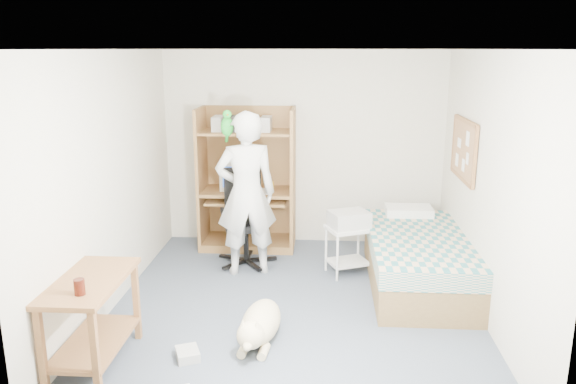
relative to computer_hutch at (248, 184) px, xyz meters
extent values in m
plane|color=#474F61|center=(0.70, -1.74, -0.82)|extent=(4.00, 4.00, 0.00)
cube|color=beige|center=(0.70, 0.26, 0.43)|extent=(3.60, 0.02, 2.50)
cube|color=beige|center=(2.50, -1.74, 0.43)|extent=(0.02, 4.00, 2.50)
cube|color=beige|center=(-1.10, -1.74, 0.43)|extent=(0.02, 4.00, 2.50)
cube|color=white|center=(0.70, -1.74, 1.68)|extent=(3.60, 4.00, 0.02)
cube|color=olive|center=(-0.58, -0.04, 0.08)|extent=(0.04, 0.60, 1.80)
cube|color=olive|center=(0.58, -0.04, 0.08)|extent=(0.04, 0.60, 1.80)
cube|color=olive|center=(0.00, 0.25, 0.08)|extent=(1.20, 0.02, 1.80)
cube|color=olive|center=(0.00, -0.04, -0.08)|extent=(1.12, 0.60, 0.04)
cube|color=olive|center=(0.00, -0.12, -0.18)|extent=(1.00, 0.50, 0.03)
cube|color=olive|center=(0.00, -0.04, 0.68)|extent=(1.12, 0.55, 0.03)
cube|color=olive|center=(0.00, -0.04, -0.77)|extent=(1.12, 0.60, 0.10)
cube|color=brown|center=(2.00, -1.14, -0.64)|extent=(1.00, 2.00, 0.36)
cube|color=#2E767B|center=(2.00, -1.14, -0.36)|extent=(1.02, 2.02, 0.20)
cube|color=white|center=(2.00, -0.34, -0.22)|extent=(0.55, 0.35, 0.12)
cube|color=brown|center=(-0.85, -2.94, -0.09)|extent=(0.50, 1.00, 0.04)
cube|color=brown|center=(-1.05, -3.39, -0.47)|extent=(0.05, 0.05, 0.70)
cube|color=brown|center=(-0.65, -3.39, -0.47)|extent=(0.05, 0.05, 0.70)
cube|color=brown|center=(-1.05, -2.49, -0.47)|extent=(0.05, 0.05, 0.70)
cube|color=brown|center=(-0.65, -2.49, -0.47)|extent=(0.05, 0.05, 0.70)
cube|color=brown|center=(-0.85, -2.94, -0.62)|extent=(0.46, 0.92, 0.03)
cube|color=#9A6D45|center=(2.48, -0.84, 0.63)|extent=(0.03, 0.90, 0.60)
cube|color=brown|center=(2.47, -0.84, 0.94)|extent=(0.04, 0.94, 0.04)
cube|color=brown|center=(2.47, -0.84, 0.32)|extent=(0.04, 0.94, 0.04)
cylinder|color=black|center=(0.06, -0.64, -0.78)|extent=(0.63, 0.63, 0.06)
cylinder|color=black|center=(0.06, -0.64, -0.58)|extent=(0.06, 0.06, 0.42)
cube|color=black|center=(0.06, -0.64, -0.33)|extent=(0.59, 0.59, 0.08)
cube|color=black|center=(-0.01, -0.41, 0.02)|extent=(0.44, 0.18, 0.58)
cube|color=black|center=(-0.19, -0.71, -0.17)|extent=(0.12, 0.32, 0.04)
cube|color=black|center=(0.31, -0.57, -0.17)|extent=(0.12, 0.32, 0.04)
imported|color=silver|center=(0.11, -0.89, 0.11)|extent=(0.77, 0.61, 1.86)
ellipsoid|color=#15941D|center=(-0.09, -0.87, 0.86)|extent=(0.14, 0.14, 0.22)
sphere|color=#15941D|center=(-0.08, -0.91, 1.00)|extent=(0.09, 0.09, 0.09)
cone|color=orange|center=(-0.07, -0.96, 1.00)|extent=(0.05, 0.05, 0.04)
cylinder|color=#15941D|center=(-0.11, -0.82, 0.73)|extent=(0.07, 0.15, 0.13)
ellipsoid|color=#CFBA8B|center=(0.44, -2.41, -0.67)|extent=(0.40, 0.72, 0.31)
sphere|color=#CFBA8B|center=(0.40, -2.79, -0.59)|extent=(0.23, 0.23, 0.23)
cone|color=#CFBA8B|center=(0.34, -2.81, -0.48)|extent=(0.07, 0.07, 0.09)
cone|color=#CFBA8B|center=(0.45, -2.82, -0.48)|extent=(0.07, 0.07, 0.09)
ellipsoid|color=#CFBA8B|center=(0.39, -2.89, -0.63)|extent=(0.09, 0.13, 0.08)
cylinder|color=#CFBA8B|center=(0.48, -2.05, -0.72)|extent=(0.08, 0.23, 0.11)
cube|color=silver|center=(1.26, -0.87, -0.28)|extent=(0.58, 0.53, 0.04)
cube|color=silver|center=(1.26, -0.87, -0.68)|extent=(0.53, 0.48, 0.03)
cylinder|color=silver|center=(1.06, -1.02, -0.55)|extent=(0.03, 0.03, 0.54)
cylinder|color=silver|center=(1.47, -1.02, -0.55)|extent=(0.03, 0.03, 0.54)
cylinder|color=silver|center=(1.06, -0.71, -0.55)|extent=(0.03, 0.03, 0.54)
cylinder|color=silver|center=(1.47, -0.71, -0.55)|extent=(0.03, 0.03, 0.54)
cube|color=#B2B2AD|center=(1.26, -0.87, -0.17)|extent=(0.51, 0.46, 0.18)
cube|color=beige|center=(-0.12, 0.01, 0.14)|extent=(0.41, 0.43, 0.39)
cube|color=navy|center=(-0.12, -0.20, 0.14)|extent=(0.33, 0.02, 0.26)
cube|color=beige|center=(0.04, -0.16, -0.15)|extent=(0.47, 0.22, 0.03)
cylinder|color=gold|center=(0.30, -0.09, 0.00)|extent=(0.08, 0.08, 0.12)
cylinder|color=#3B1209|center=(-0.80, -3.22, -0.01)|extent=(0.08, 0.08, 0.12)
cube|color=#ACACA7|center=(-0.13, -2.80, -0.78)|extent=(0.25, 0.27, 0.08)
camera|label=1|loc=(0.99, -6.92, 1.69)|focal=35.00mm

